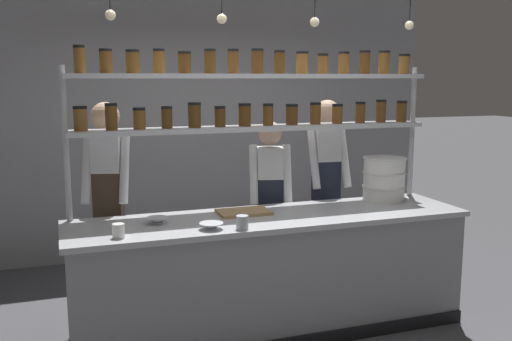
% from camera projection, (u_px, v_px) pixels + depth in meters
% --- Properties ---
extents(ground_plane, '(40.00, 40.00, 0.00)m').
position_uv_depth(ground_plane, '(271.00, 330.00, 4.47)').
color(ground_plane, '#4C4C51').
extents(back_wall, '(5.46, 0.12, 2.94)m').
position_uv_depth(back_wall, '(199.00, 122.00, 6.35)').
color(back_wall, '#939399').
rests_on(back_wall, ground_plane).
extents(prep_counter, '(3.06, 0.76, 0.92)m').
position_uv_depth(prep_counter, '(271.00, 274.00, 4.40)').
color(prep_counter, gray).
rests_on(prep_counter, ground_plane).
extents(spice_shelf_unit, '(2.94, 0.28, 2.18)m').
position_uv_depth(spice_shelf_unit, '(256.00, 103.00, 4.50)').
color(spice_shelf_unit, '#B7BABF').
rests_on(spice_shelf_unit, ground_plane).
extents(chef_left, '(0.42, 0.35, 1.77)m').
position_uv_depth(chef_left, '(108.00, 196.00, 4.50)').
color(chef_left, black).
rests_on(chef_left, ground_plane).
extents(chef_center, '(0.41, 0.33, 1.59)m').
position_uv_depth(chef_center, '(270.00, 200.00, 4.95)').
color(chef_center, black).
rests_on(chef_center, ground_plane).
extents(chef_right, '(0.38, 0.32, 1.76)m').
position_uv_depth(chef_right, '(326.00, 182.00, 5.15)').
color(chef_right, black).
rests_on(chef_right, ground_plane).
extents(container_stack, '(0.37, 0.37, 0.37)m').
position_uv_depth(container_stack, '(384.00, 179.00, 4.84)').
color(container_stack, white).
rests_on(container_stack, prep_counter).
extents(cutting_board, '(0.40, 0.26, 0.02)m').
position_uv_depth(cutting_board, '(244.00, 212.00, 4.39)').
color(cutting_board, '#A88456').
rests_on(cutting_board, prep_counter).
extents(prep_bowl_near_left, '(0.17, 0.17, 0.05)m').
position_uv_depth(prep_bowl_near_left, '(211.00, 226.00, 3.93)').
color(prep_bowl_near_left, silver).
rests_on(prep_bowl_near_left, prep_counter).
extents(prep_bowl_center_front, '(0.16, 0.16, 0.04)m').
position_uv_depth(prep_bowl_center_front, '(158.00, 221.00, 4.08)').
color(prep_bowl_center_front, silver).
rests_on(prep_bowl_center_front, prep_counter).
extents(serving_cup_front, '(0.09, 0.09, 0.10)m').
position_uv_depth(serving_cup_front, '(242.00, 223.00, 3.92)').
color(serving_cup_front, '#B2B7BC').
rests_on(serving_cup_front, prep_counter).
extents(serving_cup_by_board, '(0.08, 0.08, 0.10)m').
position_uv_depth(serving_cup_by_board, '(118.00, 231.00, 3.72)').
color(serving_cup_by_board, silver).
rests_on(serving_cup_by_board, prep_counter).
extents(pendant_light_row, '(2.35, 0.07, 0.57)m').
position_uv_depth(pendant_light_row, '(271.00, 17.00, 4.09)').
color(pendant_light_row, black).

